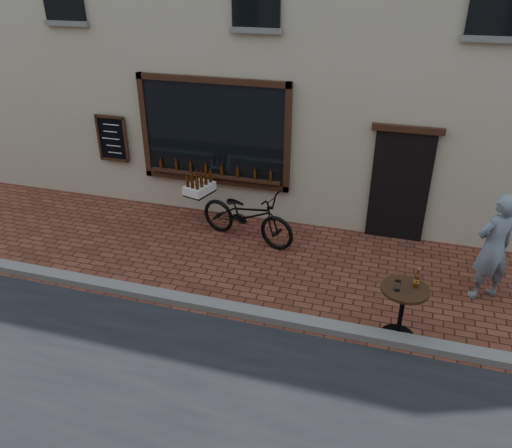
# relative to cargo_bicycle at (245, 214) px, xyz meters

# --- Properties ---
(ground) EXTENTS (90.00, 90.00, 0.00)m
(ground) POSITION_rel_cargo_bicycle_xyz_m (0.94, -2.52, -0.56)
(ground) COLOR #56291C
(ground) RESTS_ON ground
(kerb) EXTENTS (90.00, 0.25, 0.12)m
(kerb) POSITION_rel_cargo_bicycle_xyz_m (0.94, -2.32, -0.50)
(kerb) COLOR slate
(kerb) RESTS_ON ground
(cargo_bicycle) EXTENTS (2.49, 1.27, 1.17)m
(cargo_bicycle) POSITION_rel_cargo_bicycle_xyz_m (0.00, 0.00, 0.00)
(cargo_bicycle) COLOR black
(cargo_bicycle) RESTS_ON ground
(bistro_table) EXTENTS (0.69, 0.69, 1.18)m
(bistro_table) POSITION_rel_cargo_bicycle_xyz_m (3.08, -2.17, 0.07)
(bistro_table) COLOR black
(bistro_table) RESTS_ON ground
(pedestrian) EXTENTS (0.82, 0.74, 1.87)m
(pedestrian) POSITION_rel_cargo_bicycle_xyz_m (4.38, -0.71, 0.38)
(pedestrian) COLOR slate
(pedestrian) RESTS_ON ground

